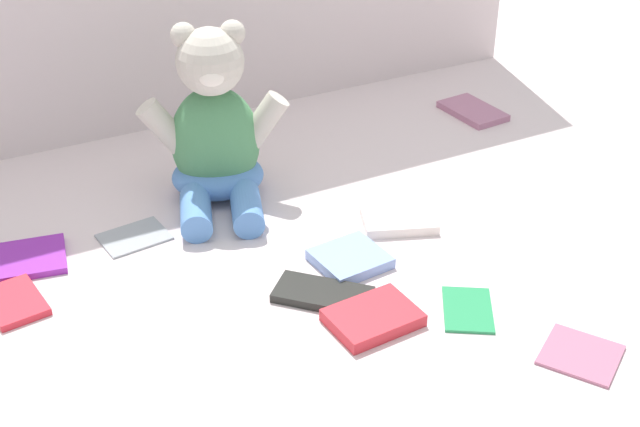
% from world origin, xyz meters
% --- Properties ---
extents(ground_plane, '(3.20, 3.20, 0.00)m').
position_xyz_m(ground_plane, '(0.00, 0.00, 0.00)').
color(ground_plane, silver).
extents(teddy_bear, '(0.25, 0.25, 0.30)m').
position_xyz_m(teddy_bear, '(-0.07, 0.18, 0.11)').
color(teddy_bear, '#4C8C59').
rests_on(teddy_bear, ground_plane).
extents(book_case_0, '(0.11, 0.10, 0.02)m').
position_xyz_m(book_case_0, '(0.03, -0.10, 0.01)').
color(book_case_0, '#86A4E4').
rests_on(book_case_0, ground_plane).
extents(book_case_1, '(0.13, 0.13, 0.01)m').
position_xyz_m(book_case_1, '(0.19, -0.42, 0.00)').
color(book_case_1, '#B46683').
rests_on(book_case_1, ground_plane).
extents(book_case_2, '(0.15, 0.12, 0.01)m').
position_xyz_m(book_case_2, '(-0.41, 0.13, 0.01)').
color(book_case_2, purple).
rests_on(book_case_2, ground_plane).
extents(book_case_3, '(0.08, 0.11, 0.01)m').
position_xyz_m(book_case_3, '(-0.43, 0.02, 0.01)').
color(book_case_3, red).
rests_on(book_case_3, ground_plane).
extents(book_case_4, '(0.12, 0.09, 0.02)m').
position_xyz_m(book_case_4, '(-0.01, -0.24, 0.01)').
color(book_case_4, red).
rests_on(book_case_4, ground_plane).
extents(book_case_5, '(0.11, 0.09, 0.01)m').
position_xyz_m(book_case_5, '(-0.23, 0.11, 0.00)').
color(book_case_5, '#959AA0').
rests_on(book_case_5, ground_plane).
extents(book_case_6, '(0.14, 0.12, 0.02)m').
position_xyz_m(book_case_6, '(0.15, -0.04, 0.01)').
color(book_case_6, white).
rests_on(book_case_6, ground_plane).
extents(book_case_7, '(0.09, 0.14, 0.01)m').
position_xyz_m(book_case_7, '(0.50, 0.25, 0.01)').
color(book_case_7, '#AC6A88').
rests_on(book_case_7, ground_plane).
extents(book_case_8, '(0.11, 0.12, 0.01)m').
position_xyz_m(book_case_8, '(0.12, -0.28, 0.00)').
color(book_case_8, '#299455').
rests_on(book_case_8, ground_plane).
extents(book_case_9, '(0.14, 0.14, 0.01)m').
position_xyz_m(book_case_9, '(-0.05, -0.16, 0.01)').
color(book_case_9, black).
rests_on(book_case_9, ground_plane).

